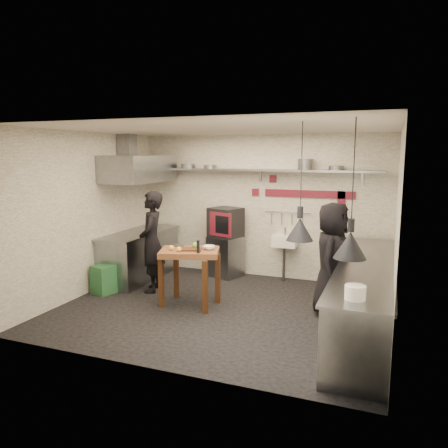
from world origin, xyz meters
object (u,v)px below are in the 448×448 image
(prep_table, at_px, (190,277))
(oven_stand, at_px, (225,256))
(combi_oven, at_px, (226,222))
(chef_right, at_px, (332,259))
(chef_left, at_px, (152,242))
(green_bin, at_px, (104,279))

(prep_table, bearing_deg, oven_stand, 74.00)
(oven_stand, xyz_separation_m, combi_oven, (0.01, -0.02, 0.69))
(chef_right, bearing_deg, oven_stand, 62.99)
(oven_stand, distance_m, chef_left, 1.70)
(prep_table, bearing_deg, chef_left, 136.36)
(combi_oven, distance_m, green_bin, 2.55)
(prep_table, distance_m, chef_left, 1.14)
(combi_oven, distance_m, chef_right, 2.65)
(prep_table, xyz_separation_m, chef_left, (-0.95, 0.45, 0.43))
(green_bin, height_order, prep_table, prep_table)
(green_bin, relative_size, prep_table, 0.54)
(green_bin, relative_size, chef_right, 0.29)
(green_bin, bearing_deg, combi_oven, 48.17)
(green_bin, bearing_deg, chef_left, 31.04)
(chef_left, bearing_deg, green_bin, -80.20)
(green_bin, distance_m, prep_table, 1.69)
(prep_table, distance_m, chef_right, 2.25)
(chef_left, bearing_deg, chef_right, 68.43)
(chef_right, bearing_deg, chef_left, 94.33)
(combi_oven, xyz_separation_m, chef_left, (-0.88, -1.36, -0.20))
(oven_stand, bearing_deg, green_bin, -111.47)
(combi_oven, distance_m, chef_left, 1.63)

